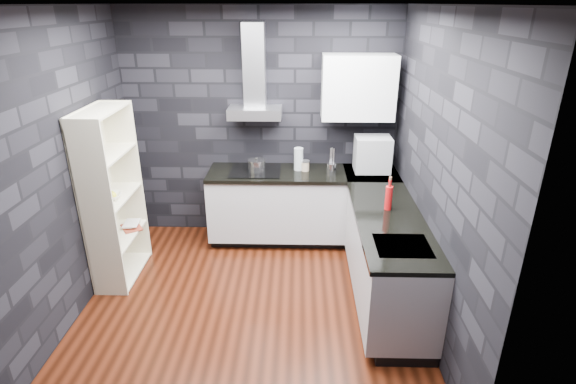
{
  "coord_description": "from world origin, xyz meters",
  "views": [
    {
      "loc": [
        0.45,
        -3.59,
        2.71
      ],
      "look_at": [
        0.35,
        0.45,
        1.0
      ],
      "focal_mm": 28.0,
      "sensor_mm": 36.0,
      "label": 1
    }
  ],
  "objects_px": {
    "appliance_garage": "(372,154)",
    "red_bottle": "(389,198)",
    "bookshelf": "(113,197)",
    "utensil_crock": "(331,169)",
    "fruit_bowl": "(110,196)",
    "glass_vase": "(299,159)",
    "pot": "(257,166)",
    "storage_jar": "(305,166)"
  },
  "relations": [
    {
      "from": "appliance_garage",
      "to": "fruit_bowl",
      "type": "distance_m",
      "value": 2.84
    },
    {
      "from": "glass_vase",
      "to": "fruit_bowl",
      "type": "height_order",
      "value": "glass_vase"
    },
    {
      "from": "pot",
      "to": "fruit_bowl",
      "type": "xyz_separation_m",
      "value": [
        -1.39,
        -0.84,
        -0.03
      ]
    },
    {
      "from": "storage_jar",
      "to": "utensil_crock",
      "type": "bearing_deg",
      "value": -24.08
    },
    {
      "from": "pot",
      "to": "utensil_crock",
      "type": "bearing_deg",
      "value": -5.76
    },
    {
      "from": "pot",
      "to": "appliance_garage",
      "type": "height_order",
      "value": "appliance_garage"
    },
    {
      "from": "utensil_crock",
      "to": "storage_jar",
      "type": "bearing_deg",
      "value": 155.92
    },
    {
      "from": "appliance_garage",
      "to": "red_bottle",
      "type": "height_order",
      "value": "appliance_garage"
    },
    {
      "from": "pot",
      "to": "bookshelf",
      "type": "distance_m",
      "value": 1.6
    },
    {
      "from": "glass_vase",
      "to": "red_bottle",
      "type": "height_order",
      "value": "glass_vase"
    },
    {
      "from": "utensil_crock",
      "to": "fruit_bowl",
      "type": "height_order",
      "value": "utensil_crock"
    },
    {
      "from": "pot",
      "to": "bookshelf",
      "type": "xyz_separation_m",
      "value": [
        -1.39,
        -0.78,
        -0.07
      ]
    },
    {
      "from": "red_bottle",
      "to": "glass_vase",
      "type": "bearing_deg",
      "value": 128.49
    },
    {
      "from": "appliance_garage",
      "to": "pot",
      "type": "bearing_deg",
      "value": 179.42
    },
    {
      "from": "storage_jar",
      "to": "utensil_crock",
      "type": "relative_size",
      "value": 0.79
    },
    {
      "from": "utensil_crock",
      "to": "appliance_garage",
      "type": "bearing_deg",
      "value": 10.19
    },
    {
      "from": "glass_vase",
      "to": "fruit_bowl",
      "type": "xyz_separation_m",
      "value": [
        -1.87,
        -0.92,
        -0.09
      ]
    },
    {
      "from": "pot",
      "to": "bookshelf",
      "type": "relative_size",
      "value": 0.11
    },
    {
      "from": "red_bottle",
      "to": "fruit_bowl",
      "type": "xyz_separation_m",
      "value": [
        -2.72,
        0.15,
        -0.08
      ]
    },
    {
      "from": "pot",
      "to": "bookshelf",
      "type": "bearing_deg",
      "value": -150.54
    },
    {
      "from": "pot",
      "to": "glass_vase",
      "type": "height_order",
      "value": "glass_vase"
    },
    {
      "from": "pot",
      "to": "appliance_garage",
      "type": "bearing_deg",
      "value": -0.11
    },
    {
      "from": "appliance_garage",
      "to": "red_bottle",
      "type": "distance_m",
      "value": 1.0
    },
    {
      "from": "pot",
      "to": "utensil_crock",
      "type": "xyz_separation_m",
      "value": [
        0.85,
        -0.09,
        -0.0
      ]
    },
    {
      "from": "bookshelf",
      "to": "red_bottle",
      "type": "bearing_deg",
      "value": -21.69
    },
    {
      "from": "glass_vase",
      "to": "bookshelf",
      "type": "relative_size",
      "value": 0.15
    },
    {
      "from": "fruit_bowl",
      "to": "storage_jar",
      "type": "bearing_deg",
      "value": 24.52
    },
    {
      "from": "pot",
      "to": "glass_vase",
      "type": "bearing_deg",
      "value": 8.97
    },
    {
      "from": "utensil_crock",
      "to": "red_bottle",
      "type": "relative_size",
      "value": 0.6
    },
    {
      "from": "storage_jar",
      "to": "appliance_garage",
      "type": "distance_m",
      "value": 0.78
    },
    {
      "from": "pot",
      "to": "fruit_bowl",
      "type": "height_order",
      "value": "pot"
    },
    {
      "from": "pot",
      "to": "appliance_garage",
      "type": "distance_m",
      "value": 1.33
    },
    {
      "from": "pot",
      "to": "appliance_garage",
      "type": "xyz_separation_m",
      "value": [
        1.32,
        -0.0,
        0.15
      ]
    },
    {
      "from": "glass_vase",
      "to": "utensil_crock",
      "type": "distance_m",
      "value": 0.41
    },
    {
      "from": "utensil_crock",
      "to": "red_bottle",
      "type": "distance_m",
      "value": 1.03
    },
    {
      "from": "fruit_bowl",
      "to": "glass_vase",
      "type": "bearing_deg",
      "value": 26.22
    },
    {
      "from": "appliance_garage",
      "to": "utensil_crock",
      "type": "bearing_deg",
      "value": -170.27
    },
    {
      "from": "glass_vase",
      "to": "pot",
      "type": "bearing_deg",
      "value": -171.03
    },
    {
      "from": "red_bottle",
      "to": "bookshelf",
      "type": "xyz_separation_m",
      "value": [
        -2.72,
        0.21,
        -0.12
      ]
    },
    {
      "from": "appliance_garage",
      "to": "red_bottle",
      "type": "relative_size",
      "value": 1.73
    },
    {
      "from": "pot",
      "to": "appliance_garage",
      "type": "relative_size",
      "value": 0.5
    },
    {
      "from": "appliance_garage",
      "to": "bookshelf",
      "type": "relative_size",
      "value": 0.22
    }
  ]
}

